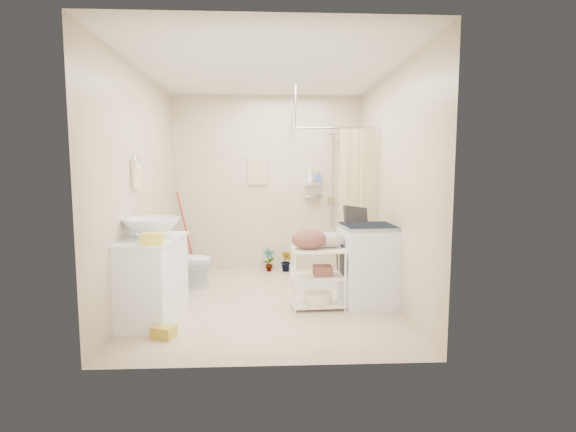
% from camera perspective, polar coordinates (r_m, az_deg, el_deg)
% --- Properties ---
extents(floor, '(3.20, 3.20, 0.00)m').
position_cam_1_polar(floor, '(4.89, -2.75, -11.58)').
color(floor, beige).
rests_on(floor, ground).
extents(ceiling, '(2.80, 3.20, 0.04)m').
position_cam_1_polar(ceiling, '(4.79, -2.92, 19.55)').
color(ceiling, silver).
rests_on(ceiling, ground).
extents(wall_back, '(2.80, 0.04, 2.60)m').
position_cam_1_polar(wall_back, '(6.26, -2.79, 4.41)').
color(wall_back, beige).
rests_on(wall_back, ground).
extents(wall_front, '(2.80, 0.04, 2.60)m').
position_cam_1_polar(wall_front, '(3.07, -2.91, 2.61)').
color(wall_front, beige).
rests_on(wall_front, ground).
extents(wall_left, '(0.04, 3.20, 2.60)m').
position_cam_1_polar(wall_left, '(4.87, -19.55, 3.57)').
color(wall_left, beige).
rests_on(wall_left, ground).
extents(wall_right, '(0.04, 3.20, 2.60)m').
position_cam_1_polar(wall_right, '(4.87, 13.93, 3.74)').
color(wall_right, beige).
rests_on(wall_right, ground).
extents(vanity, '(0.59, 0.98, 0.83)m').
position_cam_1_polar(vanity, '(4.44, -18.10, -8.16)').
color(vanity, silver).
rests_on(vanity, ground).
extents(sink, '(0.66, 0.66, 0.19)m').
position_cam_1_polar(sink, '(4.37, -18.17, -1.55)').
color(sink, silver).
rests_on(sink, vanity).
extents(counter_basket, '(0.19, 0.16, 0.10)m').
position_cam_1_polar(counter_basket, '(3.96, -18.05, -2.96)').
color(counter_basket, yellow).
rests_on(counter_basket, vanity).
extents(floor_basket, '(0.34, 0.30, 0.15)m').
position_cam_1_polar(floor_basket, '(4.03, -16.64, -14.65)').
color(floor_basket, gold).
rests_on(floor_basket, ground).
extents(toilet, '(0.68, 0.43, 0.66)m').
position_cam_1_polar(toilet, '(5.55, -13.62, -6.07)').
color(toilet, silver).
rests_on(toilet, ground).
extents(mop, '(0.12, 0.12, 1.18)m').
position_cam_1_polar(mop, '(6.36, -14.06, -2.16)').
color(mop, red).
rests_on(mop, ground).
extents(potted_plant_a, '(0.21, 0.18, 0.34)m').
position_cam_1_polar(potted_plant_a, '(6.25, -2.67, -6.02)').
color(potted_plant_a, '#963D27').
rests_on(potted_plant_a, ground).
extents(potted_plant_b, '(0.22, 0.22, 0.31)m').
position_cam_1_polar(potted_plant_b, '(6.23, -0.22, -6.20)').
color(potted_plant_b, '#97502F').
rests_on(potted_plant_b, ground).
extents(hanging_towel, '(0.28, 0.03, 0.42)m').
position_cam_1_polar(hanging_towel, '(6.24, -4.18, 6.23)').
color(hanging_towel, beige).
rests_on(hanging_towel, wall_back).
extents(towel_ring, '(0.04, 0.22, 0.34)m').
position_cam_1_polar(towel_ring, '(4.67, -20.10, 5.54)').
color(towel_ring, beige).
rests_on(towel_ring, wall_left).
extents(tp_holder, '(0.08, 0.12, 0.14)m').
position_cam_1_polar(tp_holder, '(4.97, -18.70, -3.08)').
color(tp_holder, white).
rests_on(tp_holder, wall_left).
extents(shower, '(1.10, 1.10, 2.10)m').
position_cam_1_polar(shower, '(5.79, 5.66, 1.77)').
color(shower, white).
rests_on(shower, ground).
extents(shampoo_bottle_a, '(0.09, 0.09, 0.24)m').
position_cam_1_polar(shampoo_bottle_a, '(6.22, 3.00, 5.69)').
color(shampoo_bottle_a, silver).
rests_on(shampoo_bottle_a, shower).
extents(shampoo_bottle_b, '(0.08, 0.09, 0.16)m').
position_cam_1_polar(shampoo_bottle_b, '(6.21, 4.19, 5.31)').
color(shampoo_bottle_b, '#3D61AC').
rests_on(shampoo_bottle_b, shower).
extents(washing_machine, '(0.65, 0.67, 0.90)m').
position_cam_1_polar(washing_machine, '(4.80, 11.06, -6.51)').
color(washing_machine, silver).
rests_on(washing_machine, ground).
extents(laundry_rack, '(0.59, 0.36, 0.79)m').
position_cam_1_polar(laundry_rack, '(4.58, 4.14, -7.67)').
color(laundry_rack, white).
rests_on(laundry_rack, ground).
extents(ironing_board, '(0.33, 0.22, 1.13)m').
position_cam_1_polar(ironing_board, '(4.82, 9.56, -5.00)').
color(ironing_board, black).
rests_on(ironing_board, ground).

